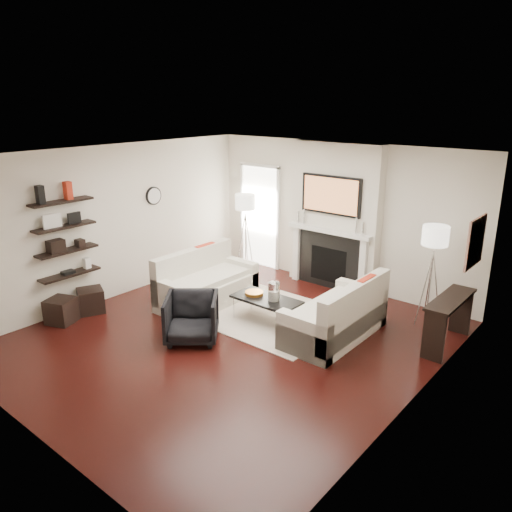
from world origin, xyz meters
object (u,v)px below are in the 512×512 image
Objects in this scene: loveseat_left_base at (208,292)px; ottoman_near at (91,300)px; loveseat_right_base at (334,324)px; lamp_left_shade at (245,202)px; lamp_right_shade at (436,236)px; coffee_table at (266,299)px; armchair at (191,316)px.

loveseat_left_base is 4.50× the size of ottoman_near.
loveseat_right_base is 4.50× the size of lamp_left_shade.
loveseat_right_base reaches higher than ottoman_near.
ottoman_near is (-1.25, -1.51, -0.01)m from loveseat_left_base.
ottoman_near is (-0.62, -3.26, -1.25)m from lamp_left_shade.
lamp_left_shade and lamp_right_shade have the same top height.
loveseat_left_base is 4.50× the size of lamp_left_shade.
lamp_left_shade reaches higher than loveseat_left_base.
loveseat_left_base is 1.64× the size of coffee_table.
armchair is at bearing -112.58° from coffee_table.
armchair is (-1.57, -1.43, 0.17)m from loveseat_right_base.
loveseat_right_base is 1.14m from coffee_table.
ottoman_near is at bearing -153.49° from loveseat_right_base.
coffee_table is at bearing -41.95° from lamp_left_shade.
loveseat_left_base is at bearing -178.96° from coffee_table.
lamp_left_shade is 3.55m from ottoman_near.
ottoman_near is at bearing -129.45° from loveseat_left_base.
loveseat_right_base is at bearing 26.51° from ottoman_near.
armchair is at bearing -54.57° from loveseat_left_base.
loveseat_left_base and loveseat_right_base have the same top height.
lamp_left_shade is at bearing 178.63° from lamp_right_shade.
coffee_table is (1.29, 0.02, 0.19)m from loveseat_left_base.
lamp_right_shade is (3.90, -0.09, 0.00)m from lamp_left_shade.
lamp_right_shade is at bearing 26.84° from loveseat_left_base.
loveseat_left_base is 3.87m from lamp_right_shade.
lamp_left_shade is at bearing 76.62° from armchair.
loveseat_right_base is 4.50× the size of lamp_right_shade.
lamp_right_shade is at bearing 35.06° from ottoman_near.
lamp_left_shade is (-1.92, 1.73, 1.05)m from coffee_table.
coffee_table is (-1.09, -0.27, 0.19)m from loveseat_right_base.
ottoman_near is (-2.06, -0.38, -0.18)m from armchair.
loveseat_right_base is at bearing -123.25° from lamp_right_shade.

